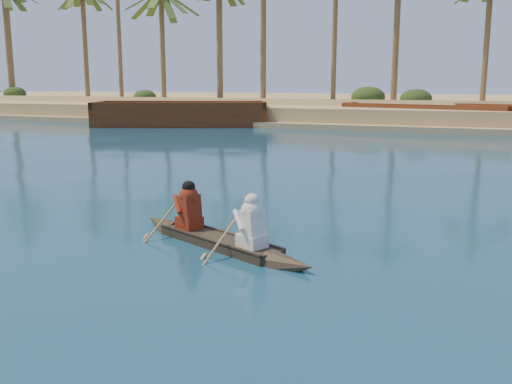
% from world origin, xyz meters
% --- Properties ---
extents(ground, '(160.00, 160.00, 0.00)m').
position_xyz_m(ground, '(0.00, 0.00, 0.00)').
color(ground, '#0B3249').
rests_on(ground, ground).
extents(sandy_embankment, '(150.00, 51.00, 1.50)m').
position_xyz_m(sandy_embankment, '(0.00, 46.89, 0.53)').
color(sandy_embankment, tan).
rests_on(sandy_embankment, ground).
extents(palm_grove, '(110.00, 14.00, 16.00)m').
position_xyz_m(palm_grove, '(0.00, 35.00, 8.00)').
color(palm_grove, '#3E511C').
rests_on(palm_grove, ground).
extents(shrub_cluster, '(100.00, 6.00, 2.40)m').
position_xyz_m(shrub_cluster, '(0.00, 31.50, 1.20)').
color(shrub_cluster, '#273B15').
rests_on(shrub_cluster, ground).
extents(canoe, '(4.53, 2.55, 1.30)m').
position_xyz_m(canoe, '(-3.87, -4.00, 0.25)').
color(canoe, '#3A2E1F').
rests_on(canoe, ground).
extents(barge_left, '(12.49, 8.02, 1.98)m').
position_xyz_m(barge_left, '(-18.99, 22.00, 0.69)').
color(barge_left, '#613114').
rests_on(barge_left, ground).
extents(barge_mid, '(11.82, 6.35, 1.87)m').
position_xyz_m(barge_mid, '(-2.77, 27.00, 0.66)').
color(barge_mid, '#613114').
rests_on(barge_mid, ground).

